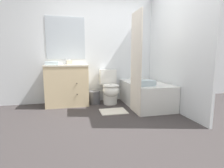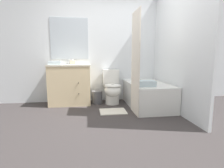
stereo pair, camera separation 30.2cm
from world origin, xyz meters
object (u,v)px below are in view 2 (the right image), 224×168
Objects in this scene: sink_faucet at (70,63)px; bath_mat at (113,111)px; hand_towel_folded at (55,63)px; bath_towel_folded at (146,83)px; wastebasket at (97,97)px; bathtub at (147,95)px; toilet at (112,89)px; vanity_cabinet at (70,84)px; tissue_box at (73,62)px.

bath_mat is (0.87, -0.90, -0.92)m from sink_faucet.
hand_towel_folded is 1.94m from bath_towel_folded.
bathtub is at bearing -20.52° from wastebasket.
sink_faucet is 0.40m from hand_towel_folded.
wastebasket is 0.87× the size of bath_towel_folded.
sink_faucet is 1.14m from toilet.
vanity_cabinet is 0.56m from hand_towel_folded.
sink_faucet is at bearing 90.00° from vanity_cabinet.
wastebasket is 2.42× the size of tissue_box.
tissue_box is at bearing 164.21° from toilet.
bathtub is at bearing -25.56° from toilet.
hand_towel_folded is at bearing -175.65° from wastebasket.
wastebasket is 1.11× the size of hand_towel_folded.
tissue_box reaches higher than bath_mat.
bathtub is 4.12× the size of bath_towel_folded.
vanity_cabinet is 0.95m from toilet.
bath_towel_folded is at bearing -52.39° from toilet.
tissue_box is 0.44m from hand_towel_folded.
sink_faucet is at bearing 159.65° from bathtub.
wastebasket is 1.25m from bath_towel_folded.
bath_mat is at bearing -160.34° from bathtub.
bath_towel_folded is (1.42, -0.96, -0.38)m from tissue_box.
tissue_box is 0.36× the size of bath_towel_folded.
bath_towel_folded is (1.49, -0.80, 0.11)m from vanity_cabinet.
sink_faucet reaches higher than bath_mat.
tissue_box is 1.76m from bath_towel_folded.
wastebasket is at bearing 139.35° from bath_towel_folded.
bath_towel_folded is at bearing -40.65° from wastebasket.
toilet reaches higher than bath_mat.
sink_faucet is at bearing 146.56° from bath_towel_folded.
toilet reaches higher than bath_towel_folded.
bath_mat is (-0.79, -0.28, -0.25)m from bathtub.
vanity_cabinet is 0.67× the size of bathtub.
sink_faucet is 1.55m from bath_mat.
vanity_cabinet is at bearing 140.73° from bath_mat.
toilet is 0.92m from bath_towel_folded.
toilet is 1.52× the size of bath_mat.
wastebasket is 0.57× the size of bath_mat.
tissue_box is 0.23× the size of bath_mat.
sink_faucet reaches higher than bathtub.
sink_faucet is 0.28× the size of bath_mat.
sink_faucet is at bearing 159.32° from tissue_box.
wastebasket is (-1.06, 0.40, -0.11)m from bathtub.
bath_towel_folded reaches higher than wastebasket.
sink_faucet is 1.01m from wastebasket.
bathtub is at bearing -20.34° from tissue_box.
wastebasket reaches higher than bath_mat.
bath_mat is at bearing -39.27° from vanity_cabinet.
bathtub is 2.08m from hand_towel_folded.
bathtub is 4.74× the size of wastebasket.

